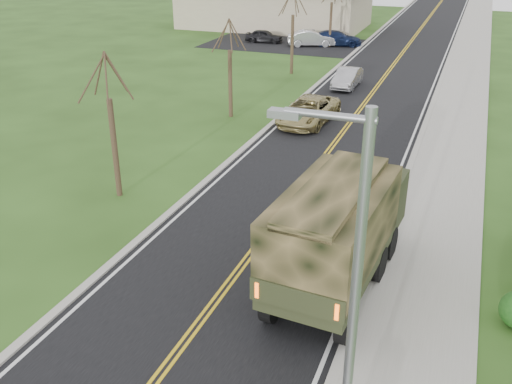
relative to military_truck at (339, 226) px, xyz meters
The scene contains 16 objects.
road 33.51m from the military_truck, 95.46° to the left, with size 8.00×120.00×0.01m, color black.
curb_right 33.37m from the military_truck, 88.33° to the left, with size 0.30×120.00×0.12m, color #9E998E.
sidewalk_right 33.47m from the military_truck, 85.33° to the left, with size 3.20×120.00×0.10m, color #9E998E.
curb_left 34.15m from the military_truck, 102.42° to the left, with size 0.30×120.00×0.10m, color #9E998E.
street_light 7.76m from the military_truck, 76.59° to the right, with size 1.65×0.22×8.00m.
bare_tree_a 10.72m from the military_truck, 162.09° to the left, with size 1.93×2.26×6.08m.
bare_tree_b 18.38m from the military_truck, 123.66° to the left, with size 1.83×2.14×5.73m.
bare_tree_c 29.14m from the military_truck, 110.46° to the left, with size 2.04×2.39×6.42m.
bare_tree_d 40.59m from the military_truck, 104.53° to the left, with size 1.88×2.20×5.91m.
commercial_building 52.86m from the military_truck, 111.26° to the left, with size 25.50×21.50×5.65m.
military_truck is the anchor object (origin of this frame).
suv_champagne 16.72m from the military_truck, 109.21° to the left, with size 2.46×5.33×1.48m, color tan.
sedan_silver 25.26m from the military_truck, 101.87° to the left, with size 1.42×4.08×1.35m, color #9F9EA3.
lot_car_dark 42.61m from the military_truck, 113.25° to the left, with size 1.49×3.71×1.26m, color black.
lot_car_silver 40.76m from the military_truck, 107.01° to the left, with size 1.57×4.51×1.49m, color silver.
lot_car_navy 41.24m from the military_truck, 103.67° to the left, with size 2.00×4.91×1.42m, color #101B3C.
Camera 1 is at (6.27, -8.44, 10.30)m, focal length 40.00 mm.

